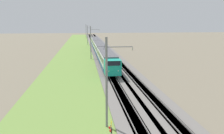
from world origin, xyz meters
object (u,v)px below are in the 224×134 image
Objects in this scene: catenary_mast_near at (107,83)px; catenary_mast_mid at (91,42)px; catenary_mast_far at (88,35)px; catenary_mast_distant at (86,31)px; passenger_train at (100,48)px.

catenary_mast_near is 0.97× the size of catenary_mast_mid.
catenary_mast_near is at bearing 180.00° from catenary_mast_far.
catenary_mast_distant is (40.16, 0.00, 0.18)m from catenary_mast_far.
catenary_mast_mid is (-7.28, 2.89, 2.33)m from passenger_train.
catenary_mast_mid reaches higher than catenary_mast_near.
catenary_mast_mid is 40.16m from catenary_mast_far.
catenary_mast_mid reaches higher than catenary_mast_far.
catenary_mast_distant is (73.04, 2.89, 2.24)m from passenger_train.
catenary_mast_distant is (120.48, 0.00, 0.06)m from catenary_mast_near.
catenary_mast_mid is 1.06× the size of catenary_mast_far.
passenger_train is 6.95× the size of catenary_mast_distant.
catenary_mast_far is at bearing -180.00° from catenary_mast_distant.
catenary_mast_mid is (40.16, 0.00, 0.15)m from catenary_mast_near.
passenger_train is at bearing -3.49° from catenary_mast_near.
catenary_mast_near is 120.48m from catenary_mast_distant.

